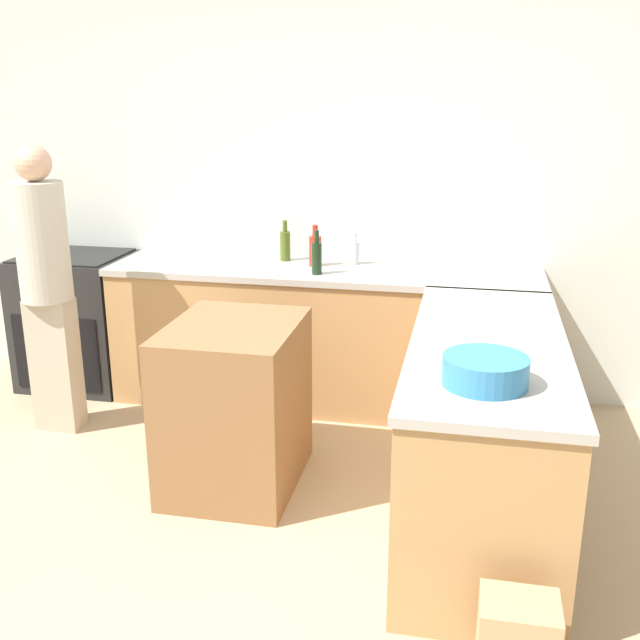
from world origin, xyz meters
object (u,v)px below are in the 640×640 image
olive_oil_bottle (285,245)px  wine_bottle_dark (317,257)px  island_table (235,405)px  vinegar_bottle_clear (354,252)px  range_oven (78,320)px  person_by_range (46,279)px  hot_sauce_bottle (315,250)px  mixing_bowl (485,371)px

olive_oil_bottle → wine_bottle_dark: (0.28, -0.33, 0.00)m
island_table → vinegar_bottle_clear: 1.44m
island_table → wine_bottle_dark: (0.22, 0.96, 0.57)m
range_oven → wine_bottle_dark: size_ratio=3.38×
person_by_range → island_table: bearing=-18.0°
hot_sauce_bottle → vinegar_bottle_clear: bearing=22.4°
mixing_bowl → wine_bottle_dark: 1.88m
mixing_bowl → vinegar_bottle_clear: vinegar_bottle_clear is taller
olive_oil_bottle → person_by_range: person_by_range is taller
range_oven → mixing_bowl: size_ratio=2.79×
mixing_bowl → vinegar_bottle_clear: (-0.81, 1.91, 0.02)m
wine_bottle_dark → person_by_range: (-1.47, -0.56, -0.08)m
olive_oil_bottle → vinegar_bottle_clear: 0.46m
island_table → mixing_bowl: 1.46m
olive_oil_bottle → person_by_range: 1.48m
olive_oil_bottle → hot_sauce_bottle: bearing=-26.3°
mixing_bowl → person_by_range: (-2.46, 1.04, -0.03)m
vinegar_bottle_clear → wine_bottle_dark: bearing=-119.6°
mixing_bowl → vinegar_bottle_clear: size_ratio=1.61×
mixing_bowl → wine_bottle_dark: bearing=121.9°
mixing_bowl → vinegar_bottle_clear: 2.08m
mixing_bowl → person_by_range: 2.67m
vinegar_bottle_clear → hot_sauce_bottle: size_ratio=0.78×
vinegar_bottle_clear → olive_oil_bottle: bearing=178.2°
range_oven → vinegar_bottle_clear: bearing=5.0°
mixing_bowl → olive_oil_bottle: olive_oil_bottle is taller
range_oven → wine_bottle_dark: 1.80m
olive_oil_bottle → mixing_bowl: bearing=-56.5°
wine_bottle_dark → person_by_range: person_by_range is taller
vinegar_bottle_clear → island_table: bearing=-107.3°
island_table → hot_sauce_bottle: 1.32m
island_table → hot_sauce_bottle: size_ratio=3.31×
hot_sauce_bottle → wine_bottle_dark: size_ratio=0.97×
olive_oil_bottle → vinegar_bottle_clear: olive_oil_bottle is taller
mixing_bowl → wine_bottle_dark: (-0.99, 1.60, 0.05)m
range_oven → wine_bottle_dark: wine_bottle_dark is taller
hot_sauce_bottle → person_by_range: person_by_range is taller
island_table → vinegar_bottle_clear: size_ratio=4.26×
range_oven → person_by_range: (0.24, -0.70, 0.47)m
range_oven → island_table: 1.86m
vinegar_bottle_clear → wine_bottle_dark: 0.36m
island_table → olive_oil_bottle: bearing=92.7°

